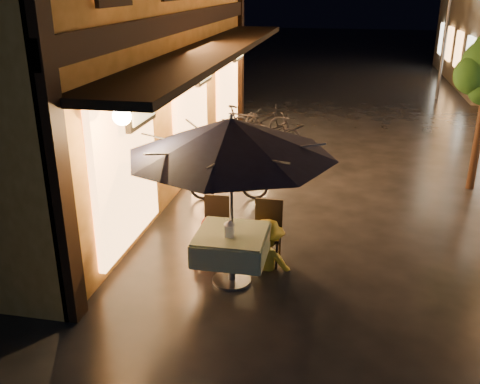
% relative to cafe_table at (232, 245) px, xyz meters
% --- Properties ---
extents(ground, '(90.00, 90.00, 0.00)m').
position_rel_cafe_table_xyz_m(ground, '(1.69, 0.12, -0.59)').
color(ground, black).
rests_on(ground, ground).
extents(streetlamp_far, '(0.36, 0.36, 4.23)m').
position_rel_cafe_table_xyz_m(streetlamp_far, '(4.69, 14.12, 2.33)').
color(streetlamp_far, '#59595E').
rests_on(streetlamp_far, ground).
extents(cafe_table, '(0.99, 0.99, 0.78)m').
position_rel_cafe_table_xyz_m(cafe_table, '(0.00, 0.00, 0.00)').
color(cafe_table, '#59595E').
rests_on(cafe_table, ground).
extents(patio_umbrella, '(2.80, 2.80, 2.46)m').
position_rel_cafe_table_xyz_m(patio_umbrella, '(0.00, -0.00, 1.56)').
color(patio_umbrella, '#59595E').
rests_on(patio_umbrella, ground).
extents(cafe_chair_left, '(0.42, 0.42, 0.97)m').
position_rel_cafe_table_xyz_m(cafe_chair_left, '(-0.40, 0.74, -0.05)').
color(cafe_chair_left, black).
rests_on(cafe_chair_left, ground).
extents(cafe_chair_right, '(0.42, 0.42, 0.97)m').
position_rel_cafe_table_xyz_m(cafe_chair_right, '(0.40, 0.74, -0.05)').
color(cafe_chair_right, black).
rests_on(cafe_chair_right, ground).
extents(table_lantern, '(0.16, 0.16, 0.25)m').
position_rel_cafe_table_xyz_m(table_lantern, '(-0.00, -0.13, 0.33)').
color(table_lantern, white).
rests_on(table_lantern, cafe_table).
extents(person_orange, '(0.82, 0.72, 1.44)m').
position_rel_cafe_table_xyz_m(person_orange, '(-0.47, 0.50, 0.13)').
color(person_orange, red).
rests_on(person_orange, ground).
extents(person_yellow, '(0.98, 0.60, 1.46)m').
position_rel_cafe_table_xyz_m(person_yellow, '(0.42, 0.55, 0.14)').
color(person_yellow, gold).
rests_on(person_yellow, ground).
extents(bicycle_0, '(1.63, 0.87, 0.81)m').
position_rel_cafe_table_xyz_m(bicycle_0, '(-0.71, 3.05, -0.18)').
color(bicycle_0, black).
rests_on(bicycle_0, ground).
extents(bicycle_1, '(1.74, 1.06, 1.01)m').
position_rel_cafe_table_xyz_m(bicycle_1, '(-1.12, 5.10, -0.08)').
color(bicycle_1, black).
rests_on(bicycle_1, ground).
extents(bicycle_2, '(1.93, 1.31, 0.96)m').
position_rel_cafe_table_xyz_m(bicycle_2, '(-0.47, 6.16, -0.11)').
color(bicycle_2, black).
rests_on(bicycle_2, ground).
extents(bicycle_3, '(1.89, 1.08, 1.10)m').
position_rel_cafe_table_xyz_m(bicycle_3, '(-1.12, 6.48, -0.04)').
color(bicycle_3, black).
rests_on(bicycle_3, ground).
extents(bicycle_4, '(1.67, 0.77, 0.85)m').
position_rel_cafe_table_xyz_m(bicycle_4, '(-0.88, 7.81, -0.16)').
color(bicycle_4, black).
rests_on(bicycle_4, ground).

